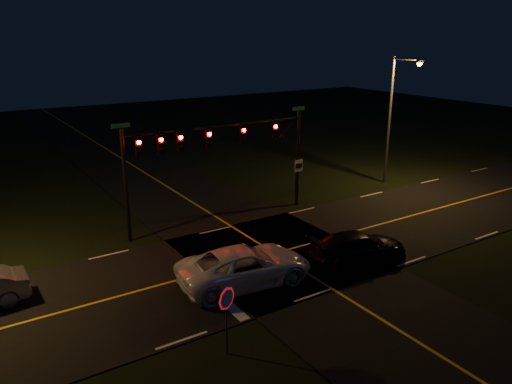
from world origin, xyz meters
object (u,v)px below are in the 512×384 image
suv_dark (358,247)px  stop_sign (227,307)px  signal_mast_ne (266,142)px  signal_mast_nw (145,160)px  streetlight_ne (394,110)px  pickup_white (245,267)px

suv_dark → stop_sign: bearing=120.6°
signal_mast_ne → signal_mast_nw: size_ratio=1.19×
streetlight_ne → signal_mast_ne: (-10.86, -0.15, -0.99)m
stop_sign → suv_dark: 9.48m
signal_mast_nw → pickup_white: (1.52, -7.35, -3.43)m
signal_mast_nw → stop_sign: signal_mast_nw is taller
stop_sign → suv_dark: bearing=18.8°
streetlight_ne → signal_mast_ne: size_ratio=1.20×
pickup_white → suv_dark: size_ratio=1.19×
pickup_white → signal_mast_nw: bearing=17.1°
stop_sign → suv_dark: (8.91, 3.03, -1.13)m
streetlight_ne → stop_sign: (-20.00, -11.47, -3.51)m
pickup_white → suv_dark: bearing=-93.8°
pickup_white → suv_dark: pickup_white is taller
signal_mast_nw → streetlight_ne: bearing=0.5°
pickup_white → suv_dark: 5.86m
signal_mast_ne → suv_dark: bearing=-91.5°
pickup_white → signal_mast_ne: bearing=-33.8°
signal_mast_ne → suv_dark: 9.06m
signal_mast_ne → signal_mast_nw: bearing=180.0°
signal_mast_ne → stop_sign: signal_mast_ne is taller
signal_mast_ne → signal_mast_nw: (-7.52, 0.00, -0.10)m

